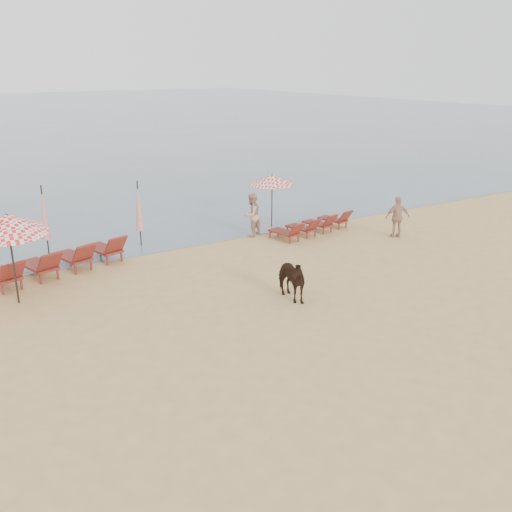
{
  "coord_description": "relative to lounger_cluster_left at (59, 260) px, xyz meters",
  "views": [
    {
      "loc": [
        -8.52,
        -8.91,
        6.57
      ],
      "look_at": [
        0.0,
        5.0,
        1.1
      ],
      "focal_mm": 40.0,
      "sensor_mm": 36.0,
      "label": 1
    }
  ],
  "objects": [
    {
      "name": "cow",
      "position": [
        5.23,
        -5.74,
        0.18
      ],
      "size": [
        0.79,
        1.59,
        1.31
      ],
      "primitive_type": "imported",
      "rotation": [
        0.0,
        0.0,
        -0.05
      ],
      "color": "black",
      "rests_on": "ground"
    },
    {
      "name": "lounger_cluster_right",
      "position": [
        9.99,
        -0.59,
        -0.09
      ],
      "size": [
        3.75,
        2.15,
        0.56
      ],
      "rotation": [
        0.0,
        0.0,
        0.19
      ],
      "color": "maroon",
      "rests_on": "ground"
    },
    {
      "name": "umbrella_closed_right",
      "position": [
        3.41,
        1.57,
        1.07
      ],
      "size": [
        0.31,
        0.31,
        2.51
      ],
      "rotation": [
        0.0,
        0.0,
        0.14
      ],
      "color": "black",
      "rests_on": "ground"
    },
    {
      "name": "umbrella_open_right",
      "position": [
        9.15,
        1.22,
        1.55
      ],
      "size": [
        1.85,
        1.85,
        2.26
      ],
      "rotation": [
        0.0,
        0.0,
        0.05
      ],
      "color": "black",
      "rests_on": "ground"
    },
    {
      "name": "beachgoer_right_a",
      "position": [
        7.7,
        0.46,
        0.4
      ],
      "size": [
        1.04,
        0.93,
        1.75
      ],
      "primitive_type": "imported",
      "rotation": [
        0.0,
        0.0,
        3.52
      ],
      "color": "tan",
      "rests_on": "ground"
    },
    {
      "name": "umbrella_open_left_b",
      "position": [
        -1.63,
        -1.85,
        1.91
      ],
      "size": [
        2.17,
        2.21,
        2.76
      ],
      "rotation": [
        0.0,
        0.0,
        -0.33
      ],
      "color": "black",
      "rests_on": "ground"
    },
    {
      "name": "ground",
      "position": [
        4.79,
        -9.62,
        -0.48
      ],
      "size": [
        120.0,
        120.0,
        0.0
      ],
      "primitive_type": "plane",
      "color": "tan",
      "rests_on": "ground"
    },
    {
      "name": "lounger_cluster_left",
      "position": [
        0.0,
        0.0,
        0.0
      ],
      "size": [
        4.7,
        2.95,
        0.69
      ],
      "rotation": [
        0.0,
        0.0,
        0.27
      ],
      "color": "maroon",
      "rests_on": "ground"
    },
    {
      "name": "umbrella_closed_left",
      "position": [
        0.11,
        2.11,
        1.12
      ],
      "size": [
        0.32,
        0.32,
        2.61
      ],
      "rotation": [
        0.0,
        0.0,
        -0.1
      ],
      "color": "black",
      "rests_on": "ground"
    },
    {
      "name": "beachgoer_right_b",
      "position": [
        12.56,
        -2.73,
        0.35
      ],
      "size": [
        1.06,
        0.76,
        1.67
      ],
      "primitive_type": "imported",
      "rotation": [
        0.0,
        0.0,
        2.74
      ],
      "color": "tan",
      "rests_on": "ground"
    }
  ]
}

